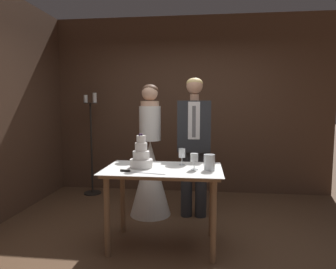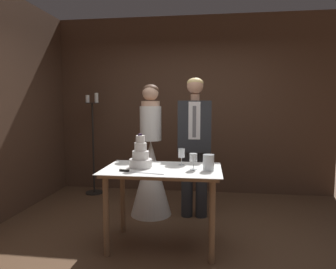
{
  "view_description": "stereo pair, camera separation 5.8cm",
  "coord_description": "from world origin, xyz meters",
  "views": [
    {
      "loc": [
        0.26,
        -2.98,
        1.47
      ],
      "look_at": [
        -0.14,
        0.42,
        1.12
      ],
      "focal_mm": 32.0,
      "sensor_mm": 36.0,
      "label": 1
    },
    {
      "loc": [
        0.31,
        -2.97,
        1.47
      ],
      "look_at": [
        -0.14,
        0.42,
        1.12
      ],
      "focal_mm": 32.0,
      "sensor_mm": 36.0,
      "label": 2
    }
  ],
  "objects": [
    {
      "name": "wall_back",
      "position": [
        0.0,
        2.06,
        1.45
      ],
      "size": [
        4.66,
        0.12,
        2.89
      ],
      "primitive_type": "cube",
      "color": "#513828",
      "rests_on": "ground_plane"
    },
    {
      "name": "wine_glass_near",
      "position": [
        0.18,
        -0.04,
        0.93
      ],
      "size": [
        0.08,
        0.08,
        0.16
      ],
      "color": "silver",
      "rests_on": "cake_table"
    },
    {
      "name": "cake_table",
      "position": [
        -0.14,
        -0.02,
        0.7
      ],
      "size": [
        1.19,
        0.74,
        0.82
      ],
      "color": "#8E6B4C",
      "rests_on": "ground_plane"
    },
    {
      "name": "bride",
      "position": [
        -0.43,
        0.85,
        0.63
      ],
      "size": [
        0.54,
        0.54,
        1.72
      ],
      "color": "white",
      "rests_on": "ground_plane"
    },
    {
      "name": "hurricane_candle",
      "position": [
        0.32,
        -0.06,
        0.89
      ],
      "size": [
        0.11,
        0.11,
        0.16
      ],
      "color": "silver",
      "rests_on": "cake_table"
    },
    {
      "name": "candle_stand",
      "position": [
        -1.54,
        1.66,
        0.77
      ],
      "size": [
        0.28,
        0.28,
        1.65
      ],
      "color": "black",
      "rests_on": "ground_plane"
    },
    {
      "name": "groom",
      "position": [
        0.15,
        0.85,
        1.01
      ],
      "size": [
        0.42,
        0.25,
        1.8
      ],
      "color": "#282B30",
      "rests_on": "ground_plane"
    },
    {
      "name": "ground_plane",
      "position": [
        0.0,
        0.0,
        0.0
      ],
      "size": [
        40.0,
        40.0,
        0.0
      ],
      "primitive_type": "plane",
      "color": "brown"
    },
    {
      "name": "wine_glass_middle",
      "position": [
        0.04,
        0.17,
        0.94
      ],
      "size": [
        0.07,
        0.07,
        0.18
      ],
      "color": "silver",
      "rests_on": "cake_table"
    },
    {
      "name": "tiered_cake",
      "position": [
        -0.37,
        -0.01,
        0.93
      ],
      "size": [
        0.23,
        0.23,
        0.35
      ],
      "color": "white",
      "rests_on": "cake_table"
    },
    {
      "name": "cake_knife",
      "position": [
        -0.39,
        -0.23,
        0.83
      ],
      "size": [
        0.45,
        0.1,
        0.02
      ],
      "rotation": [
        0.0,
        0.0,
        -0.18
      ],
      "color": "silver",
      "rests_on": "cake_table"
    }
  ]
}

